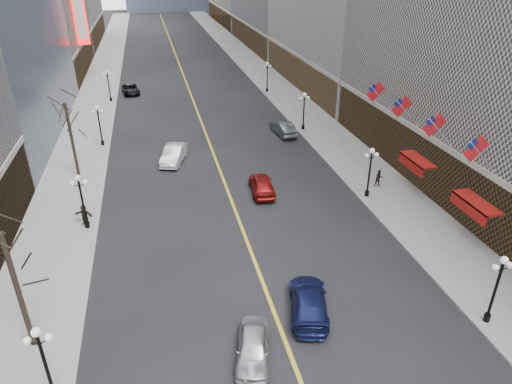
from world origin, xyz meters
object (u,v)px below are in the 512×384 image
streetlamp_east_1 (370,167)px  streetlamp_west_2 (99,121)px  car_sb_far (283,128)px  streetlamp_east_3 (267,74)px  streetlamp_west_3 (108,82)px  streetlamp_west_1 (81,196)px  car_sb_near (309,302)px  car_nb_mid (174,154)px  streetlamp_east_0 (497,283)px  streetlamp_east_2 (304,107)px  car_nb_far (131,89)px  car_sb_mid (262,185)px  streetlamp_west_0 (43,358)px  car_nb_near (253,348)px

streetlamp_east_1 → streetlamp_west_2: bearing=142.7°
streetlamp_west_2 → car_sb_far: streetlamp_west_2 is taller
streetlamp_east_3 → streetlamp_west_3: same height
streetlamp_west_1 → streetlamp_west_2: (0.00, 18.00, 0.00)m
car_sb_near → car_nb_mid: bearing=-60.5°
streetlamp_east_0 → car_sb_near: size_ratio=0.84×
streetlamp_east_2 → car_sb_far: 3.62m
car_nb_far → car_sb_mid: (11.96, -36.97, 0.13)m
streetlamp_west_0 → car_nb_mid: size_ratio=0.87×
streetlamp_east_2 → car_nb_far: size_ratio=0.90×
car_nb_far → streetlamp_west_2: bearing=-105.2°
streetlamp_east_0 → streetlamp_east_3: same height
car_nb_mid → streetlamp_west_3: bearing=125.1°
streetlamp_east_0 → streetlamp_east_2: 34.00m
streetlamp_east_1 → car_sb_far: size_ratio=0.92×
streetlamp_east_0 → streetlamp_east_1: 16.00m
streetlamp_west_1 → car_nb_far: (2.80, 39.88, -2.20)m
streetlamp_east_1 → car_nb_near: size_ratio=1.06×
streetlamp_west_0 → car_nb_near: bearing=2.8°
streetlamp_east_3 → streetlamp_west_3: (-23.60, 0.00, 0.00)m
streetlamp_east_1 → car_nb_near: bearing=-131.6°
streetlamp_west_3 → car_sb_near: size_ratio=0.84×
car_sb_near → car_nb_far: bearing=-63.0°
car_nb_far → car_sb_near: bearing=-86.1°
streetlamp_west_2 → car_sb_near: (13.80, -30.81, -2.12)m
streetlamp_east_1 → car_sb_mid: (-8.84, 2.92, -2.07)m
streetlamp_west_3 → car_nb_mid: streetlamp_west_3 is taller
streetlamp_east_2 → streetlamp_west_1: (-23.60, -18.00, 0.00)m
streetlamp_east_0 → streetlamp_west_0: same height
streetlamp_east_1 → streetlamp_east_2: same height
car_nb_near → car_nb_mid: car_nb_mid is taller
streetlamp_east_0 → car_sb_far: size_ratio=0.92×
car_nb_far → streetlamp_east_0: bearing=-77.5°
streetlamp_west_2 → streetlamp_west_3: 18.00m
car_sb_near → car_sb_far: (7.00, 29.87, 0.03)m
streetlamp_east_3 → streetlamp_west_2: 29.68m
car_nb_far → car_sb_far: car_sb_far is taller
streetlamp_east_3 → car_nb_near: size_ratio=1.06×
streetlamp_west_1 → car_nb_mid: bearing=57.4°
streetlamp_east_3 → car_nb_mid: streetlamp_east_3 is taller
car_sb_near → streetlamp_east_2: bearing=-92.4°
streetlamp_east_3 → car_nb_far: 21.27m
car_nb_near → car_sb_far: (11.00, 32.59, 0.08)m
streetlamp_east_0 → streetlamp_west_0: size_ratio=1.00×
streetlamp_west_2 → car_nb_far: bearing=82.7°
streetlamp_east_2 → streetlamp_east_0: bearing=-90.0°
car_sb_far → streetlamp_east_2: bearing=-167.4°
car_nb_far → streetlamp_east_3: bearing=-18.5°
streetlamp_east_2 → streetlamp_east_1: bearing=-90.0°
streetlamp_east_3 → streetlamp_west_1: size_ratio=1.00×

